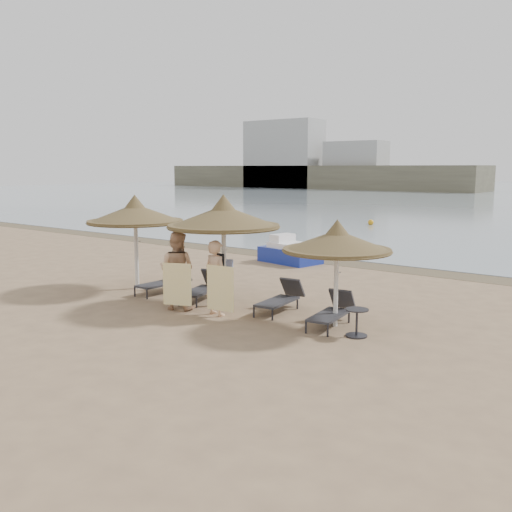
{
  "coord_description": "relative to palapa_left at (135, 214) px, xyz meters",
  "views": [
    {
      "loc": [
        9.45,
        -10.26,
        3.71
      ],
      "look_at": [
        0.72,
        1.2,
        1.46
      ],
      "focal_mm": 40.0,
      "sensor_mm": 36.0,
      "label": 1
    }
  ],
  "objects": [
    {
      "name": "bag_dark",
      "position": [
        3.53,
        -0.17,
        -1.06
      ],
      "size": [
        0.27,
        0.15,
        0.37
      ],
      "rotation": [
        0.0,
        0.0,
        -0.25
      ],
      "color": "black",
      "rests_on": "ground"
    },
    {
      "name": "towel_right",
      "position": [
        4.41,
        -1.18,
        -1.53
      ],
      "size": [
        0.8,
        0.09,
        1.13
      ],
      "rotation": [
        0.0,
        0.0,
        0.09
      ],
      "color": "yellow",
      "rests_on": "ground"
    },
    {
      "name": "side_table",
      "position": [
        7.75,
        -0.44,
        -2.01
      ],
      "size": [
        0.52,
        0.52,
        0.62
      ],
      "rotation": [
        0.0,
        0.0,
        -0.28
      ],
      "color": "#25252B",
      "rests_on": "ground"
    },
    {
      "name": "wet_sand_strip",
      "position": [
        3.92,
        8.16,
        -2.3
      ],
      "size": [
        200.0,
        1.6,
        0.01
      ],
      "primitive_type": "cube",
      "color": "brown",
      "rests_on": "ground"
    },
    {
      "name": "person_left",
      "position": [
        2.8,
        -1.05,
        -1.11
      ],
      "size": [
        1.26,
        1.02,
        2.39
      ],
      "primitive_type": "imported",
      "rotation": [
        0.0,
        0.0,
        3.46
      ],
      "color": "tan",
      "rests_on": "ground"
    },
    {
      "name": "pedal_boat",
      "position": [
        0.99,
        6.93,
        -1.9
      ],
      "size": [
        2.54,
        1.78,
        1.09
      ],
      "rotation": [
        0.0,
        0.0,
        -0.19
      ],
      "color": "navy",
      "rests_on": "ground"
    },
    {
      "name": "bag_patterned",
      "position": [
        3.53,
        0.17,
        -1.23
      ],
      "size": [
        0.27,
        0.16,
        0.33
      ],
      "rotation": [
        0.0,
        0.0,
        0.3
      ],
      "color": "silver",
      "rests_on": "ground"
    },
    {
      "name": "far_shore",
      "position": [
        -21.18,
        76.59,
        0.6
      ],
      "size": [
        150.0,
        54.8,
        12.0
      ],
      "color": "#656049",
      "rests_on": "ground"
    },
    {
      "name": "towel_left",
      "position": [
        3.15,
        -1.4,
        -1.55
      ],
      "size": [
        0.74,
        0.3,
        1.1
      ],
      "rotation": [
        0.0,
        0.0,
        0.37
      ],
      "color": "yellow",
      "rests_on": "ground"
    },
    {
      "name": "buoy_left",
      "position": [
        -2.98,
        22.22,
        -2.12
      ],
      "size": [
        0.37,
        0.37,
        0.37
      ],
      "primitive_type": "sphere",
      "color": "orange",
      "rests_on": "ground"
    },
    {
      "name": "lounger_near_left",
      "position": [
        2.63,
        0.15,
        -1.95
      ],
      "size": [
        1.05,
        1.88,
        0.8
      ],
      "rotation": [
        0.0,
        0.0,
        0.27
      ],
      "color": "#25252B",
      "rests_on": "ground"
    },
    {
      "name": "ground",
      "position": [
        3.92,
        -1.24,
        -2.31
      ],
      "size": [
        160.0,
        160.0,
        0.0
      ],
      "primitive_type": "plane",
      "color": "#937453",
      "rests_on": "ground"
    },
    {
      "name": "palapa_left",
      "position": [
        0.0,
        0.0,
        0.0
      ],
      "size": [
        2.92,
        2.92,
        2.9
      ],
      "rotation": [
        0.0,
        0.0,
        -0.41
      ],
      "color": "silver",
      "rests_on": "ground"
    },
    {
      "name": "palapa_right",
      "position": [
        6.96,
        -0.0,
        -0.29
      ],
      "size": [
        2.55,
        2.55,
        2.53
      ],
      "rotation": [
        0.0,
        0.0,
        -0.27
      ],
      "color": "silver",
      "rests_on": "ground"
    },
    {
      "name": "lounger_far_left",
      "position": [
        1.1,
        0.17,
        -1.94
      ],
      "size": [
        0.66,
        1.82,
        0.81
      ],
      "rotation": [
        0.0,
        0.0,
        -0.03
      ],
      "color": "#25252B",
      "rests_on": "ground"
    },
    {
      "name": "palapa_center",
      "position": [
        3.53,
        -0.01,
        0.09
      ],
      "size": [
        3.03,
        3.03,
        3.01
      ],
      "rotation": [
        0.0,
        0.0,
        0.11
      ],
      "color": "silver",
      "rests_on": "ground"
    },
    {
      "name": "lounger_near_right",
      "position": [
        5.13,
        0.43,
        -1.95
      ],
      "size": [
        0.77,
        1.82,
        0.79
      ],
      "rotation": [
        0.0,
        0.0,
        0.1
      ],
      "color": "#25252B",
      "rests_on": "ground"
    },
    {
      "name": "person_right",
      "position": [
        4.06,
        -0.93,
        -1.19
      ],
      "size": [
        1.08,
        0.76,
        2.22
      ],
      "primitive_type": "imported",
      "rotation": [
        0.0,
        0.0,
        3.04
      ],
      "color": "tan",
      "rests_on": "ground"
    },
    {
      "name": "lounger_far_right",
      "position": [
        6.87,
        0.05,
        -1.95
      ],
      "size": [
        0.81,
        1.81,
        0.78
      ],
      "rotation": [
        0.0,
        0.0,
        0.13
      ],
      "color": "#25252B",
      "rests_on": "ground"
    }
  ]
}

